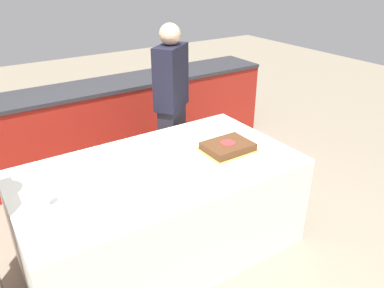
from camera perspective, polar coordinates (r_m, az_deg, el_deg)
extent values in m
plane|color=gray|center=(3.18, -4.47, -15.37)|extent=(14.00, 14.00, 0.00)
cube|color=#A82319|center=(4.25, -15.59, 2.11)|extent=(4.40, 0.55, 0.88)
cube|color=#2D2D33|center=(4.09, -16.36, 7.99)|extent=(4.40, 0.58, 0.04)
cube|color=white|center=(2.94, -4.73, -9.81)|extent=(2.04, 1.13, 0.76)
cube|color=gold|center=(2.96, 5.44, -0.89)|extent=(0.41, 0.32, 0.00)
cube|color=#56331C|center=(2.95, 5.47, -0.36)|extent=(0.37, 0.28, 0.06)
cylinder|color=red|center=(2.93, 5.49, 0.18)|extent=(0.12, 0.12, 0.00)
cylinder|color=white|center=(2.45, -14.49, -7.20)|extent=(0.19, 0.19, 0.06)
cylinder|color=white|center=(2.47, -20.90, -8.76)|extent=(0.06, 0.06, 0.00)
cylinder|color=white|center=(2.45, -21.03, -8.11)|extent=(0.01, 0.01, 0.06)
cylinder|color=white|center=(2.41, -21.31, -6.64)|extent=(0.05, 0.05, 0.09)
cylinder|color=white|center=(3.20, 2.38, 1.40)|extent=(0.20, 0.20, 0.00)
cube|color=white|center=(2.43, 0.12, -7.08)|extent=(0.15, 0.10, 0.02)
cube|color=#282833|center=(3.74, -2.95, -0.48)|extent=(0.35, 0.32, 0.85)
cube|color=black|center=(3.48, -3.22, 10.13)|extent=(0.42, 0.38, 0.58)
sphere|color=#D8AD89|center=(3.40, -3.39, 16.38)|extent=(0.19, 0.19, 0.19)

